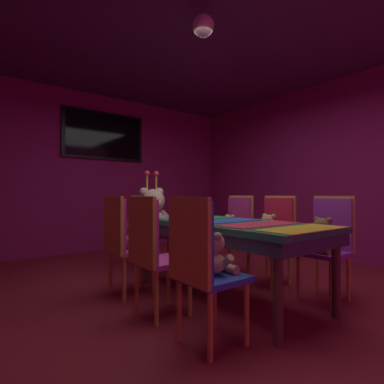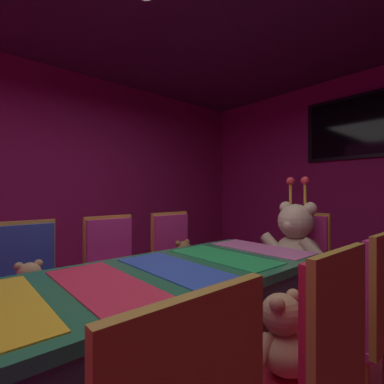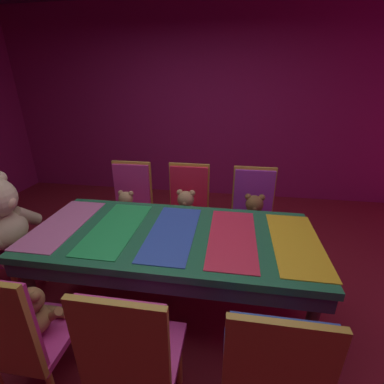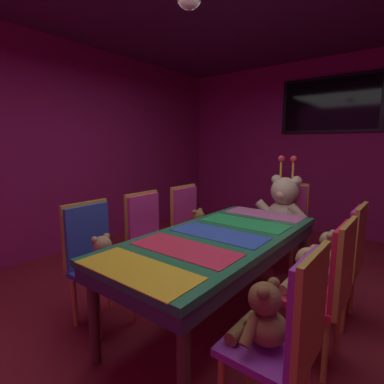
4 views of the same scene
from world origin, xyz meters
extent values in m
cube|color=#8C1959|center=(0.00, 3.20, 1.40)|extent=(5.20, 0.12, 2.80)
cube|color=#8C1959|center=(-2.60, 0.00, 1.40)|extent=(0.12, 6.40, 2.80)
cube|color=#26724C|center=(0.00, 0.00, 0.71)|extent=(0.90, 2.00, 0.05)
cube|color=#33333F|center=(0.00, 0.00, 0.64)|extent=(0.88, 1.96, 0.10)
cylinder|color=#4C3826|center=(0.38, 0.90, 0.34)|extent=(0.07, 0.07, 0.69)
cylinder|color=#4C3826|center=(-0.38, 0.90, 0.34)|extent=(0.07, 0.07, 0.69)
cube|color=#E52D4C|center=(0.00, -0.42, 0.74)|extent=(0.77, 0.32, 0.01)
cube|color=blue|center=(0.00, 0.00, 0.74)|extent=(0.77, 0.32, 0.01)
cube|color=green|center=(0.00, 0.42, 0.74)|extent=(0.77, 0.32, 0.01)
cube|color=pink|center=(0.00, 0.85, 0.74)|extent=(0.77, 0.32, 0.01)
cube|color=#2D47B2|center=(-0.70, -0.60, 0.44)|extent=(0.40, 0.40, 0.04)
cube|color=#2D47B2|center=(-0.88, -0.60, 0.71)|extent=(0.05, 0.38, 0.50)
cube|color=gold|center=(-0.90, -0.60, 0.71)|extent=(0.03, 0.41, 0.55)
cylinder|color=gold|center=(-0.54, -0.44, 0.21)|extent=(0.04, 0.04, 0.42)
cylinder|color=gold|center=(-0.54, -0.76, 0.21)|extent=(0.04, 0.04, 0.42)
cylinder|color=gold|center=(-0.86, -0.44, 0.21)|extent=(0.04, 0.04, 0.42)
ellipsoid|color=tan|center=(-0.70, -0.60, 0.54)|extent=(0.18, 0.18, 0.14)
sphere|color=tan|center=(-0.68, -0.60, 0.67)|extent=(0.14, 0.14, 0.14)
sphere|color=tan|center=(-0.63, -0.60, 0.66)|extent=(0.05, 0.05, 0.05)
sphere|color=tan|center=(-0.70, -0.55, 0.72)|extent=(0.05, 0.05, 0.05)
sphere|color=tan|center=(-0.70, -0.66, 0.72)|extent=(0.05, 0.05, 0.05)
cylinder|color=tan|center=(-0.66, -0.51, 0.55)|extent=(0.05, 0.13, 0.12)
cylinder|color=tan|center=(-0.66, -0.69, 0.55)|extent=(0.05, 0.13, 0.12)
cylinder|color=tan|center=(-0.58, -0.56, 0.49)|extent=(0.06, 0.13, 0.06)
cylinder|color=tan|center=(-0.58, -0.65, 0.49)|extent=(0.06, 0.13, 0.06)
cube|color=#CC338C|center=(-0.70, 0.01, 0.44)|extent=(0.40, 0.40, 0.04)
cube|color=#CC338C|center=(-0.88, 0.01, 0.71)|extent=(0.05, 0.38, 0.50)
cube|color=gold|center=(-0.90, 0.01, 0.71)|extent=(0.03, 0.41, 0.55)
cylinder|color=gold|center=(-0.54, 0.17, 0.21)|extent=(0.04, 0.04, 0.42)
cylinder|color=gold|center=(-0.54, -0.15, 0.21)|extent=(0.04, 0.04, 0.42)
cylinder|color=gold|center=(-0.86, 0.17, 0.21)|extent=(0.04, 0.04, 0.42)
cylinder|color=gold|center=(-0.86, -0.15, 0.21)|extent=(0.04, 0.04, 0.42)
cube|color=#CC338C|center=(-0.68, 0.62, 0.44)|extent=(0.40, 0.40, 0.04)
cube|color=#CC338C|center=(-0.86, 0.62, 0.71)|extent=(0.05, 0.38, 0.50)
cube|color=gold|center=(-0.88, 0.62, 0.71)|extent=(0.03, 0.41, 0.55)
cylinder|color=gold|center=(-0.52, 0.78, 0.21)|extent=(0.04, 0.04, 0.42)
cylinder|color=gold|center=(-0.52, 0.46, 0.21)|extent=(0.04, 0.04, 0.42)
cylinder|color=gold|center=(-0.84, 0.78, 0.21)|extent=(0.04, 0.04, 0.42)
cylinder|color=gold|center=(-0.84, 0.46, 0.21)|extent=(0.04, 0.04, 0.42)
ellipsoid|color=olive|center=(-0.68, 0.62, 0.54)|extent=(0.18, 0.18, 0.14)
sphere|color=olive|center=(-0.67, 0.62, 0.66)|extent=(0.14, 0.14, 0.14)
sphere|color=#AE7747|center=(-0.62, 0.62, 0.65)|extent=(0.05, 0.05, 0.05)
sphere|color=olive|center=(-0.68, 0.68, 0.72)|extent=(0.05, 0.05, 0.05)
sphere|color=olive|center=(-0.68, 0.57, 0.72)|extent=(0.05, 0.05, 0.05)
cylinder|color=olive|center=(-0.65, 0.71, 0.55)|extent=(0.05, 0.12, 0.12)
cylinder|color=olive|center=(-0.65, 0.53, 0.55)|extent=(0.05, 0.12, 0.12)
cylinder|color=olive|center=(-0.57, 0.67, 0.49)|extent=(0.06, 0.13, 0.06)
cylinder|color=olive|center=(-0.57, 0.58, 0.49)|extent=(0.06, 0.13, 0.06)
sphere|color=brown|center=(0.67, -0.62, 0.70)|extent=(0.16, 0.16, 0.16)
sphere|color=#99663C|center=(0.61, -0.62, 0.68)|extent=(0.06, 0.06, 0.06)
sphere|color=brown|center=(0.69, -0.68, 0.76)|extent=(0.06, 0.06, 0.06)
sphere|color=brown|center=(0.69, -0.56, 0.76)|extent=(0.06, 0.06, 0.06)
cube|color=red|center=(0.70, 0.02, 0.44)|extent=(0.40, 0.40, 0.04)
cube|color=red|center=(0.88, 0.02, 0.71)|extent=(0.05, 0.38, 0.50)
cube|color=gold|center=(0.90, 0.02, 0.71)|extent=(0.03, 0.41, 0.55)
ellipsoid|color=tan|center=(0.70, 0.02, 0.55)|extent=(0.20, 0.20, 0.16)
sphere|color=tan|center=(0.69, 0.02, 0.69)|extent=(0.16, 0.16, 0.16)
sphere|color=tan|center=(0.63, 0.02, 0.68)|extent=(0.06, 0.06, 0.06)
sphere|color=tan|center=(0.70, -0.04, 0.75)|extent=(0.06, 0.06, 0.06)
sphere|color=tan|center=(0.70, 0.08, 0.75)|extent=(0.06, 0.06, 0.06)
cylinder|color=tan|center=(0.66, -0.08, 0.57)|extent=(0.06, 0.14, 0.13)
cylinder|color=tan|center=(0.66, 0.13, 0.57)|extent=(0.06, 0.14, 0.13)
cylinder|color=tan|center=(0.57, -0.03, 0.49)|extent=(0.07, 0.15, 0.07)
cylinder|color=tan|center=(0.57, 0.08, 0.49)|extent=(0.07, 0.15, 0.07)
cube|color=#CC338C|center=(0.69, 0.62, 0.44)|extent=(0.40, 0.40, 0.04)
cube|color=#CC338C|center=(0.87, 0.62, 0.71)|extent=(0.05, 0.38, 0.50)
cylinder|color=gold|center=(0.53, 0.78, 0.21)|extent=(0.04, 0.04, 0.42)
cylinder|color=gold|center=(0.53, 0.46, 0.21)|extent=(0.04, 0.04, 0.42)
ellipsoid|color=tan|center=(0.69, 0.62, 0.54)|extent=(0.18, 0.18, 0.14)
sphere|color=tan|center=(0.67, 0.62, 0.67)|extent=(0.14, 0.14, 0.14)
sphere|color=tan|center=(0.62, 0.62, 0.66)|extent=(0.05, 0.05, 0.05)
sphere|color=tan|center=(0.69, 0.57, 0.72)|extent=(0.05, 0.05, 0.05)
sphere|color=tan|center=(0.69, 0.68, 0.72)|extent=(0.05, 0.05, 0.05)
cylinder|color=tan|center=(0.65, 0.54, 0.55)|extent=(0.05, 0.13, 0.12)
cylinder|color=tan|center=(0.65, 0.71, 0.55)|extent=(0.05, 0.13, 0.12)
cylinder|color=tan|center=(0.57, 0.58, 0.49)|extent=(0.06, 0.13, 0.06)
cylinder|color=tan|center=(0.57, 0.67, 0.49)|extent=(0.06, 0.13, 0.06)
cube|color=#CC338C|center=(0.00, 1.42, 0.44)|extent=(0.40, 0.40, 0.04)
cube|color=#CC338C|center=(0.00, 1.60, 0.71)|extent=(0.38, 0.05, 0.50)
cube|color=gold|center=(0.00, 1.62, 0.71)|extent=(0.41, 0.03, 0.55)
cylinder|color=gold|center=(0.16, 1.58, 0.21)|extent=(0.04, 0.04, 0.42)
cylinder|color=gold|center=(0.16, 1.26, 0.21)|extent=(0.04, 0.04, 0.42)
cylinder|color=gold|center=(-0.16, 1.58, 0.21)|extent=(0.04, 0.04, 0.42)
cylinder|color=gold|center=(-0.16, 1.26, 0.21)|extent=(0.04, 0.04, 0.42)
ellipsoid|color=beige|center=(0.00, 1.42, 0.63)|extent=(0.39, 0.39, 0.31)
sphere|color=beige|center=(0.00, 1.39, 0.92)|extent=(0.31, 0.31, 0.31)
sphere|color=#FDDCAD|center=(0.00, 1.28, 0.89)|extent=(0.12, 0.12, 0.12)
sphere|color=beige|center=(0.12, 1.42, 1.03)|extent=(0.12, 0.12, 0.12)
sphere|color=beige|center=(-0.12, 1.42, 1.03)|extent=(0.12, 0.12, 0.12)
cylinder|color=beige|center=(0.20, 1.34, 0.66)|extent=(0.28, 0.11, 0.26)
cylinder|color=beige|center=(-0.20, 1.34, 0.66)|extent=(0.28, 0.11, 0.26)
cylinder|color=beige|center=(0.10, 1.16, 0.53)|extent=(0.29, 0.13, 0.13)
cylinder|color=beige|center=(-0.10, 1.16, 0.53)|extent=(0.29, 0.13, 0.13)
cylinder|color=gold|center=(0.07, 1.42, 1.18)|extent=(0.03, 0.03, 0.21)
sphere|color=#E5333F|center=(0.07, 1.42, 1.28)|extent=(0.08, 0.08, 0.08)
cylinder|color=gold|center=(-0.07, 1.42, 1.18)|extent=(0.03, 0.03, 0.21)
sphere|color=#E5333F|center=(-0.07, 1.42, 1.28)|extent=(0.08, 0.08, 0.08)
cube|color=black|center=(0.00, 3.11, 2.05)|extent=(1.47, 0.05, 0.85)
cube|color=black|center=(0.00, 3.08, 2.05)|extent=(1.35, 0.01, 0.76)
camera|label=1|loc=(-2.05, -2.14, 1.00)|focal=28.28mm
camera|label=2|loc=(1.29, -0.98, 1.18)|focal=26.16mm
camera|label=3|loc=(-1.60, -0.39, 1.74)|focal=24.83mm
camera|label=4|loc=(1.21, -1.89, 1.44)|focal=27.39mm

